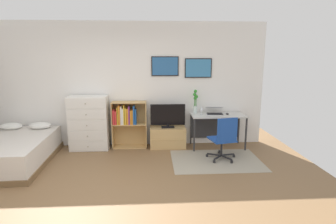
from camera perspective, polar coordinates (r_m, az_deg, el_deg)
The scene contains 14 objects.
ground_plane at distance 4.10m, azimuth -11.60°, elevation -17.38°, with size 7.20×7.20×0.00m, color brown.
wall_back_with_posters at distance 6.03m, azimuth -8.76°, elevation 5.66°, with size 6.12×0.09×2.70m.
area_rug at distance 5.39m, azimuth 10.08°, elevation -9.97°, with size 1.70×1.20×0.01m, color #9E937F.
bed at distance 5.86m, azimuth -30.04°, elevation -7.09°, with size 1.40×2.00×0.61m.
dresser at distance 6.03m, azimuth -16.27°, elevation -2.21°, with size 0.81×0.46×1.15m.
bookshelf at distance 5.95m, azimuth -8.59°, elevation -1.65°, with size 0.74×0.30×1.01m.
tv_stand at distance 5.99m, azimuth -0.05°, elevation -5.30°, with size 0.77×0.41×0.45m.
television at distance 5.84m, azimuth -0.04°, elevation -0.87°, with size 0.75×0.16×0.52m.
desk at distance 6.05m, azimuth 10.28°, elevation -1.66°, with size 1.16×0.55×0.74m.
office_chair at distance 5.28m, azimuth 11.73°, elevation -5.28°, with size 0.58×0.57×0.86m.
laptop at distance 5.99m, azimuth 9.77°, elevation 0.22°, with size 0.40×0.42×0.16m.
computer_mouse at distance 5.97m, azimuth 12.39°, elevation -0.38°, with size 0.06×0.10×0.03m, color #262628.
bamboo_vase at distance 5.96m, azimuth 5.76°, elevation 2.06°, with size 0.11×0.09×0.52m.
wine_glass at distance 5.81m, azimuth 7.09°, elevation 0.68°, with size 0.07×0.07×0.18m.
Camera 1 is at (0.58, -3.55, 1.98)m, focal length 28.97 mm.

